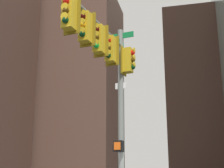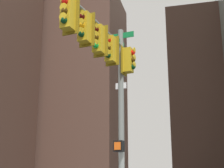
{
  "view_description": "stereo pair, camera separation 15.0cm",
  "coord_description": "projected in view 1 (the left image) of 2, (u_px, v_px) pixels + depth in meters",
  "views": [
    {
      "loc": [
        2.14,
        -12.67,
        1.62
      ],
      "look_at": [
        -0.63,
        -0.97,
        4.92
      ],
      "focal_mm": 54.23,
      "sensor_mm": 36.0,
      "label": 1
    },
    {
      "loc": [
        2.28,
        -12.63,
        1.62
      ],
      "look_at": [
        -0.63,
        -0.97,
        4.92
      ],
      "focal_mm": 54.23,
      "sensor_mm": 36.0,
      "label": 2
    }
  ],
  "objects": [
    {
      "name": "building_brick_farside",
      "position": [
        216.0,
        98.0,
        71.18
      ],
      "size": [
        19.8,
        17.84,
        35.37
      ],
      "primitive_type": "cube",
      "color": "#4C3328",
      "rests_on": "ground_plane"
    },
    {
      "name": "signal_pole_assembly",
      "position": [
        107.0,
        66.0,
        12.1
      ],
      "size": [
        1.52,
        5.11,
        7.45
      ],
      "rotation": [
        0.0,
        0.0,
        4.55
      ],
      "color": "slate",
      "rests_on": "ground_plane"
    },
    {
      "name": "building_brick_midblock",
      "position": [
        66.0,
        87.0,
        63.73
      ],
      "size": [
        19.33,
        14.64,
        35.73
      ],
      "primitive_type": "cube",
      "color": "#4C3328",
      "rests_on": "ground_plane"
    }
  ]
}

